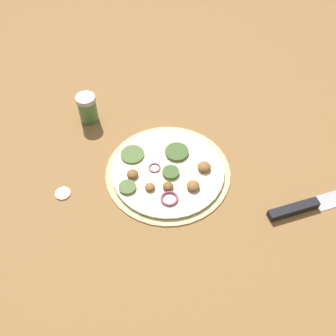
% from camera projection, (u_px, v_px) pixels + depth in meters
% --- Properties ---
extents(ground_plane, '(3.00, 3.00, 0.00)m').
position_uv_depth(ground_plane, '(168.00, 172.00, 0.89)').
color(ground_plane, '#9E703F').
extents(pizza, '(0.28, 0.28, 0.03)m').
position_uv_depth(pizza, '(168.00, 171.00, 0.89)').
color(pizza, beige).
rests_on(pizza, ground_plane).
extents(knife, '(0.22, 0.30, 0.02)m').
position_uv_depth(knife, '(318.00, 203.00, 0.84)').
color(knife, silver).
rests_on(knife, ground_plane).
extents(spice_jar, '(0.05, 0.05, 0.07)m').
position_uv_depth(spice_jar, '(88.00, 108.00, 0.97)').
color(spice_jar, '#4C7F42').
rests_on(spice_jar, ground_plane).
extents(loose_cap, '(0.03, 0.03, 0.01)m').
position_uv_depth(loose_cap, '(63.00, 193.00, 0.85)').
color(loose_cap, '#B2B2B7').
rests_on(loose_cap, ground_plane).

